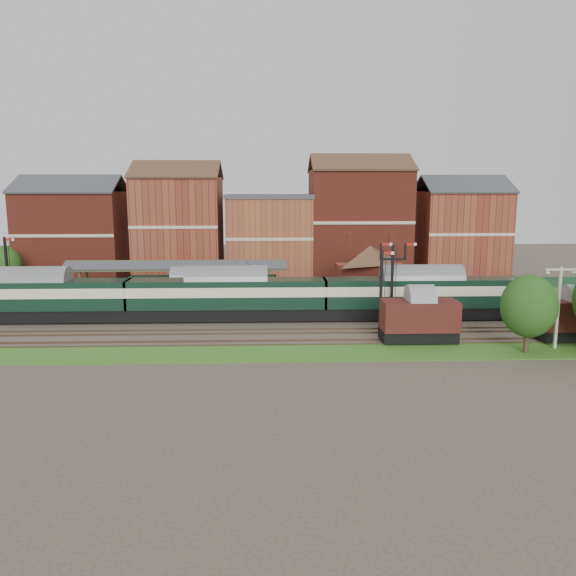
{
  "coord_description": "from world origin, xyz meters",
  "views": [
    {
      "loc": [
        -0.12,
        -56.48,
        13.32
      ],
      "look_at": [
        1.91,
        2.0,
        3.0
      ],
      "focal_mm": 35.0,
      "sensor_mm": 36.0,
      "label": 1
    }
  ],
  "objects_px": {
    "signal_box": "(242,285)",
    "semaphore_bracket": "(393,279)",
    "platform_railcar": "(202,288)",
    "goods_van_a": "(419,317)",
    "dmu_train": "(227,295)"
  },
  "relations": [
    {
      "from": "signal_box",
      "to": "semaphore_bracket",
      "type": "height_order",
      "value": "semaphore_bracket"
    },
    {
      "from": "platform_railcar",
      "to": "goods_van_a",
      "type": "bearing_deg",
      "value": -36.8
    },
    {
      "from": "semaphore_bracket",
      "to": "signal_box",
      "type": "bearing_deg",
      "value": 159.08
    },
    {
      "from": "signal_box",
      "to": "platform_railcar",
      "type": "distance_m",
      "value": 5.77
    },
    {
      "from": "platform_railcar",
      "to": "goods_van_a",
      "type": "xyz_separation_m",
      "value": [
        20.72,
        -15.5,
        -0.02
      ]
    },
    {
      "from": "signal_box",
      "to": "dmu_train",
      "type": "bearing_deg",
      "value": -113.2
    },
    {
      "from": "semaphore_bracket",
      "to": "goods_van_a",
      "type": "bearing_deg",
      "value": -81.2
    },
    {
      "from": "semaphore_bracket",
      "to": "goods_van_a",
      "type": "relative_size",
      "value": 1.25
    },
    {
      "from": "signal_box",
      "to": "goods_van_a",
      "type": "xyz_separation_m",
      "value": [
        16.05,
        -12.25,
        -0.94
      ]
    },
    {
      "from": "signal_box",
      "to": "platform_railcar",
      "type": "bearing_deg",
      "value": 145.17
    },
    {
      "from": "platform_railcar",
      "to": "semaphore_bracket",
      "type": "bearing_deg",
      "value": -24.54
    },
    {
      "from": "signal_box",
      "to": "platform_railcar",
      "type": "relative_size",
      "value": 0.36
    },
    {
      "from": "semaphore_bracket",
      "to": "platform_railcar",
      "type": "distance_m",
      "value": 21.8
    },
    {
      "from": "platform_railcar",
      "to": "goods_van_a",
      "type": "relative_size",
      "value": 2.56
    },
    {
      "from": "signal_box",
      "to": "semaphore_bracket",
      "type": "relative_size",
      "value": 0.73
    }
  ]
}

